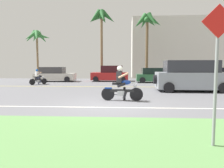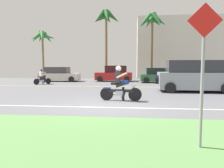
{
  "view_description": "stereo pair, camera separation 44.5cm",
  "coord_description": "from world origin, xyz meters",
  "px_view_note": "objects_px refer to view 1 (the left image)",
  "views": [
    {
      "loc": [
        0.56,
        -8.39,
        1.61
      ],
      "look_at": [
        -0.09,
        2.7,
        0.64
      ],
      "focal_mm": 33.4,
      "sensor_mm": 36.0,
      "label": 1
    },
    {
      "loc": [
        1.01,
        -8.35,
        1.61
      ],
      "look_at": [
        -0.09,
        2.7,
        0.64
      ],
      "focal_mm": 33.4,
      "sensor_mm": 36.0,
      "label": 2
    }
  ],
  "objects_px": {
    "suv_nearby": "(191,76)",
    "motorcyclist_distant": "(38,78)",
    "parked_car_2": "(155,76)",
    "street_sign": "(217,63)",
    "motorcyclist": "(122,86)",
    "parked_car_1": "(110,74)",
    "palm_tree_2": "(147,24)",
    "palm_tree_1": "(37,38)",
    "palm_tree_0": "(101,21)",
    "parked_car_0": "(54,75)",
    "parked_car_3": "(216,75)"
  },
  "relations": [
    {
      "from": "suv_nearby",
      "to": "motorcyclist_distant",
      "type": "bearing_deg",
      "value": 160.54
    },
    {
      "from": "parked_car_2",
      "to": "street_sign",
      "type": "relative_size",
      "value": 1.38
    },
    {
      "from": "motorcyclist",
      "to": "parked_car_1",
      "type": "xyz_separation_m",
      "value": [
        -1.35,
        12.38,
        0.08
      ]
    },
    {
      "from": "motorcyclist",
      "to": "suv_nearby",
      "type": "distance_m",
      "value": 5.89
    },
    {
      "from": "suv_nearby",
      "to": "palm_tree_2",
      "type": "bearing_deg",
      "value": 98.97
    },
    {
      "from": "palm_tree_1",
      "to": "palm_tree_2",
      "type": "xyz_separation_m",
      "value": [
        12.63,
        0.6,
        1.55
      ]
    },
    {
      "from": "palm_tree_0",
      "to": "motorcyclist_distant",
      "type": "height_order",
      "value": "palm_tree_0"
    },
    {
      "from": "motorcyclist",
      "to": "street_sign",
      "type": "distance_m",
      "value": 5.94
    },
    {
      "from": "suv_nearby",
      "to": "palm_tree_0",
      "type": "relative_size",
      "value": 0.58
    },
    {
      "from": "parked_car_0",
      "to": "parked_car_1",
      "type": "relative_size",
      "value": 1.07
    },
    {
      "from": "street_sign",
      "to": "motorcyclist_distant",
      "type": "bearing_deg",
      "value": 124.09
    },
    {
      "from": "suv_nearby",
      "to": "parked_car_0",
      "type": "relative_size",
      "value": 1.12
    },
    {
      "from": "motorcyclist",
      "to": "street_sign",
      "type": "bearing_deg",
      "value": -71.57
    },
    {
      "from": "parked_car_0",
      "to": "parked_car_3",
      "type": "height_order",
      "value": "parked_car_0"
    },
    {
      "from": "parked_car_3",
      "to": "motorcyclist_distant",
      "type": "xyz_separation_m",
      "value": [
        -16.47,
        -3.14,
        -0.12
      ]
    },
    {
      "from": "parked_car_1",
      "to": "motorcyclist_distant",
      "type": "height_order",
      "value": "parked_car_1"
    },
    {
      "from": "parked_car_2",
      "to": "palm_tree_2",
      "type": "bearing_deg",
      "value": 97.01
    },
    {
      "from": "motorcyclist",
      "to": "motorcyclist_distant",
      "type": "xyz_separation_m",
      "value": [
        -7.39,
        8.1,
        -0.11
      ]
    },
    {
      "from": "suv_nearby",
      "to": "palm_tree_2",
      "type": "relative_size",
      "value": 0.61
    },
    {
      "from": "parked_car_2",
      "to": "street_sign",
      "type": "distance_m",
      "value": 16.57
    },
    {
      "from": "motorcyclist",
      "to": "palm_tree_1",
      "type": "height_order",
      "value": "palm_tree_1"
    },
    {
      "from": "suv_nearby",
      "to": "parked_car_3",
      "type": "height_order",
      "value": "suv_nearby"
    },
    {
      "from": "parked_car_1",
      "to": "palm_tree_1",
      "type": "bearing_deg",
      "value": 168.65
    },
    {
      "from": "palm_tree_0",
      "to": "palm_tree_1",
      "type": "relative_size",
      "value": 1.38
    },
    {
      "from": "motorcyclist",
      "to": "palm_tree_0",
      "type": "height_order",
      "value": "palm_tree_0"
    },
    {
      "from": "parked_car_2",
      "to": "street_sign",
      "type": "xyz_separation_m",
      "value": [
        -1.28,
        -16.49,
        0.99
      ]
    },
    {
      "from": "parked_car_3",
      "to": "street_sign",
      "type": "xyz_separation_m",
      "value": [
        -7.23,
        -16.79,
        0.97
      ]
    },
    {
      "from": "parked_car_2",
      "to": "palm_tree_0",
      "type": "relative_size",
      "value": 0.48
    },
    {
      "from": "parked_car_1",
      "to": "motorcyclist_distant",
      "type": "bearing_deg",
      "value": -144.68
    },
    {
      "from": "palm_tree_0",
      "to": "palm_tree_2",
      "type": "relative_size",
      "value": 1.05
    },
    {
      "from": "parked_car_0",
      "to": "palm_tree_0",
      "type": "height_order",
      "value": "palm_tree_0"
    },
    {
      "from": "suv_nearby",
      "to": "palm_tree_0",
      "type": "bearing_deg",
      "value": 123.54
    },
    {
      "from": "motorcyclist",
      "to": "parked_car_2",
      "type": "height_order",
      "value": "motorcyclist"
    },
    {
      "from": "palm_tree_2",
      "to": "street_sign",
      "type": "height_order",
      "value": "palm_tree_2"
    },
    {
      "from": "parked_car_2",
      "to": "motorcyclist",
      "type": "bearing_deg",
      "value": -105.96
    },
    {
      "from": "suv_nearby",
      "to": "palm_tree_1",
      "type": "distance_m",
      "value": 17.99
    },
    {
      "from": "parked_car_1",
      "to": "palm_tree_2",
      "type": "distance_m",
      "value": 7.27
    },
    {
      "from": "palm_tree_1",
      "to": "street_sign",
      "type": "relative_size",
      "value": 2.09
    },
    {
      "from": "parked_car_1",
      "to": "palm_tree_2",
      "type": "height_order",
      "value": "palm_tree_2"
    },
    {
      "from": "palm_tree_2",
      "to": "motorcyclist_distant",
      "type": "relative_size",
      "value": 5.6
    },
    {
      "from": "parked_car_3",
      "to": "street_sign",
      "type": "bearing_deg",
      "value": -113.3
    },
    {
      "from": "suv_nearby",
      "to": "parked_car_1",
      "type": "height_order",
      "value": "suv_nearby"
    },
    {
      "from": "palm_tree_2",
      "to": "motorcyclist_distant",
      "type": "xyz_separation_m",
      "value": [
        -10.05,
        -6.61,
        -5.79
      ]
    },
    {
      "from": "motorcyclist_distant",
      "to": "street_sign",
      "type": "height_order",
      "value": "street_sign"
    },
    {
      "from": "parked_car_0",
      "to": "parked_car_1",
      "type": "bearing_deg",
      "value": 7.48
    },
    {
      "from": "palm_tree_0",
      "to": "motorcyclist_distant",
      "type": "distance_m",
      "value": 9.97
    },
    {
      "from": "parked_car_0",
      "to": "motorcyclist_distant",
      "type": "distance_m",
      "value": 3.53
    },
    {
      "from": "palm_tree_1",
      "to": "parked_car_3",
      "type": "bearing_deg",
      "value": -8.58
    },
    {
      "from": "parked_car_1",
      "to": "palm_tree_2",
      "type": "xyz_separation_m",
      "value": [
        4.01,
        2.33,
        5.6
      ]
    },
    {
      "from": "parked_car_2",
      "to": "motorcyclist_distant",
      "type": "relative_size",
      "value": 2.81
    }
  ]
}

